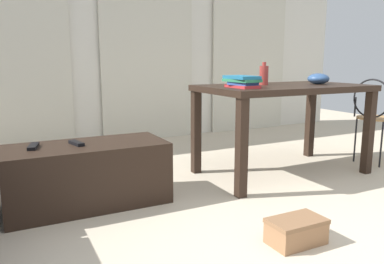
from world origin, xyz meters
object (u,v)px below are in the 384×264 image
object	(u,v)px
bottle_near	(264,75)
tv_remote_primary	(76,143)
coffee_table	(87,175)
wire_chair	(374,111)
bowl	(318,79)
shoebox	(296,231)
book_stack	(242,81)
craft_table	(284,97)
tv_remote_secondary	(33,146)

from	to	relation	value
bottle_near	tv_remote_primary	bearing A→B (deg)	-177.26
coffee_table	tv_remote_primary	distance (m)	0.23
wire_chair	bowl	distance (m)	0.71
shoebox	tv_remote_primary	bearing A→B (deg)	130.18
bottle_near	tv_remote_primary	distance (m)	1.66
bottle_near	bowl	bearing A→B (deg)	-14.95
bowl	tv_remote_primary	xyz separation A→B (m)	(-2.10, 0.06, -0.39)
tv_remote_primary	book_stack	bearing A→B (deg)	-19.91
wire_chair	bottle_near	world-z (taller)	bottle_near
craft_table	book_stack	distance (m)	0.54
bottle_near	book_stack	distance (m)	0.42
bottle_near	book_stack	size ratio (longest dim) A/B	0.64
bowl	coffee_table	bearing A→B (deg)	178.79
wire_chair	tv_remote_secondary	world-z (taller)	wire_chair
craft_table	bottle_near	distance (m)	0.25
coffee_table	tv_remote_secondary	xyz separation A→B (m)	(-0.32, 0.04, 0.22)
tv_remote_secondary	shoebox	size ratio (longest dim) A/B	0.56
craft_table	tv_remote_secondary	world-z (taller)	craft_table
bowl	shoebox	distance (m)	1.74
book_stack	shoebox	world-z (taller)	book_stack
craft_table	shoebox	distance (m)	1.48
wire_chair	shoebox	distance (m)	2.07
coffee_table	bottle_near	distance (m)	1.68
book_stack	tv_remote_secondary	bearing A→B (deg)	173.98
craft_table	shoebox	bearing A→B (deg)	-126.37
tv_remote_primary	tv_remote_secondary	bearing A→B (deg)	160.18
bottle_near	shoebox	size ratio (longest dim) A/B	0.62
wire_chair	book_stack	world-z (taller)	book_stack
craft_table	wire_chair	size ratio (longest dim) A/B	1.75
tv_remote_primary	tv_remote_secondary	xyz separation A→B (m)	(-0.27, 0.03, -0.00)
tv_remote_secondary	shoebox	world-z (taller)	tv_remote_secondary
coffee_table	bottle_near	world-z (taller)	bottle_near
coffee_table	wire_chair	xyz separation A→B (m)	(2.67, -0.15, 0.30)
tv_remote_primary	shoebox	world-z (taller)	tv_remote_primary
coffee_table	tv_remote_primary	world-z (taller)	tv_remote_primary
bottle_near	bowl	size ratio (longest dim) A/B	1.03
coffee_table	wire_chair	world-z (taller)	wire_chair
wire_chair	bottle_near	distance (m)	1.21
tv_remote_secondary	book_stack	bearing A→B (deg)	8.05
book_stack	shoebox	bearing A→B (deg)	-106.76
craft_table	bowl	distance (m)	0.39
bottle_near	shoebox	bearing A→B (deg)	-119.05
coffee_table	book_stack	bearing A→B (deg)	-5.70
book_stack	shoebox	size ratio (longest dim) A/B	0.97
coffee_table	bowl	distance (m)	2.13
craft_table	wire_chair	bearing A→B (deg)	-8.39
craft_table	book_stack	world-z (taller)	book_stack
bottle_near	tv_remote_primary	world-z (taller)	bottle_near
bottle_near	craft_table	bearing A→B (deg)	-34.52
wire_chair	shoebox	xyz separation A→B (m)	(-1.79, -0.95, -0.44)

